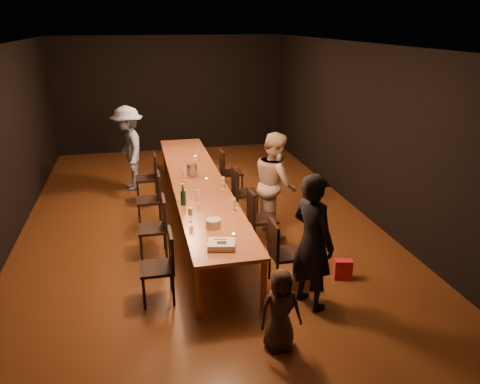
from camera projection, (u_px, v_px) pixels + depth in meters
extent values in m
plane|color=#412310|center=(199.00, 220.00, 8.36)|extent=(10.00, 10.00, 0.00)
cube|color=black|center=(171.00, 94.00, 12.41)|extent=(6.00, 0.04, 3.00)
cube|color=black|center=(292.00, 304.00, 3.26)|extent=(6.00, 0.04, 3.00)
cube|color=black|center=(3.00, 148.00, 7.22)|extent=(0.04, 10.00, 3.00)
cube|color=black|center=(361.00, 129.00, 8.46)|extent=(0.04, 10.00, 3.00)
cube|color=silver|center=(193.00, 44.00, 7.32)|extent=(6.00, 10.00, 0.04)
cube|color=#97532C|center=(198.00, 182.00, 8.11)|extent=(0.90, 6.00, 0.05)
cylinder|color=#97532C|center=(198.00, 292.00, 5.50)|extent=(0.08, 0.08, 0.70)
cylinder|color=#97532C|center=(264.00, 284.00, 5.67)|extent=(0.08, 0.08, 0.70)
cylinder|color=#97532C|center=(164.00, 158.00, 10.81)|extent=(0.08, 0.08, 0.70)
cylinder|color=#97532C|center=(198.00, 156.00, 10.97)|extent=(0.08, 0.08, 0.70)
imported|color=black|center=(313.00, 242.00, 5.60)|extent=(0.63, 0.74, 1.73)
imported|color=beige|center=(275.00, 184.00, 7.62)|extent=(0.66, 0.84, 1.71)
imported|color=#7F9CC4|center=(129.00, 149.00, 9.62)|extent=(0.83, 1.22, 1.75)
imported|color=#3A2920|center=(280.00, 310.00, 4.96)|extent=(0.46, 0.30, 0.94)
cube|color=red|center=(343.00, 269.00, 6.42)|extent=(0.26, 0.18, 0.28)
cube|color=#2548A4|center=(303.00, 263.00, 6.52)|extent=(0.30, 0.23, 0.34)
cube|color=white|center=(221.00, 245.00, 5.70)|extent=(0.38, 0.33, 0.08)
cube|color=black|center=(222.00, 243.00, 5.66)|extent=(0.13, 0.11, 0.00)
cube|color=red|center=(220.00, 239.00, 5.75)|extent=(0.17, 0.06, 0.00)
cylinder|color=silver|center=(213.00, 223.00, 6.25)|extent=(0.27, 0.27, 0.12)
cylinder|color=#A4A5A9|center=(192.00, 169.00, 8.35)|extent=(0.19, 0.19, 0.20)
cylinder|color=#B2B7B2|center=(234.00, 235.00, 6.01)|extent=(0.05, 0.05, 0.03)
cylinder|color=#B2B7B2|center=(206.00, 179.00, 8.10)|extent=(0.05, 0.05, 0.03)
cylinder|color=#B2B7B2|center=(195.00, 157.00, 9.44)|extent=(0.05, 0.05, 0.03)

